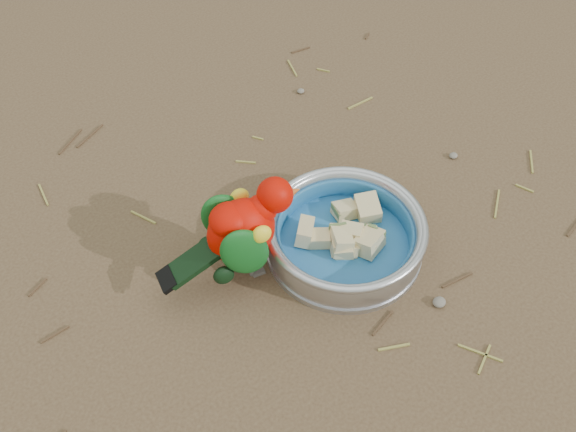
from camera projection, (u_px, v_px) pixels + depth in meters
ground at (323, 246)px, 0.98m from camera, size 60.00×60.00×0.00m
food_bowl at (344, 246)px, 0.97m from camera, size 0.24×0.24×0.02m
bowl_wall at (345, 233)px, 0.95m from camera, size 0.24×0.24×0.04m
fruit_wedges at (345, 236)px, 0.95m from camera, size 0.14×0.14×0.03m
lory_parrot at (244, 236)px, 0.89m from camera, size 0.21×0.12×0.16m
ground_debris at (278, 231)px, 0.99m from camera, size 0.90×0.80×0.01m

